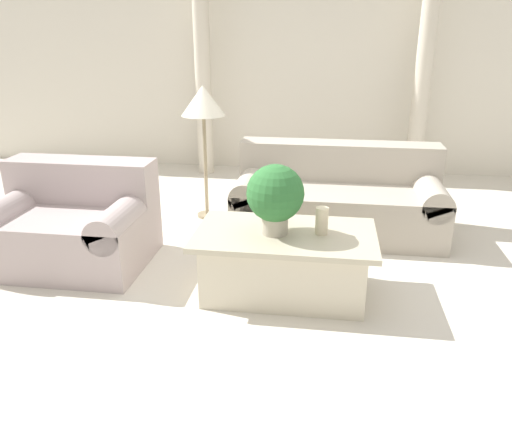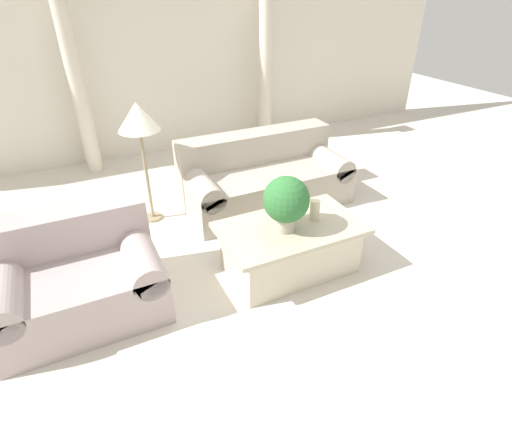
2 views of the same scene
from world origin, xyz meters
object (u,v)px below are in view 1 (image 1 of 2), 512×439
at_px(potted_plant, 275,195).
at_px(sofa_long, 337,198).
at_px(coffee_table, 285,262).
at_px(floor_lamp, 203,105).
at_px(loveseat, 72,223).

bearing_deg(potted_plant, sofa_long, 70.87).
distance_m(coffee_table, potted_plant, 0.53).
distance_m(potted_plant, floor_lamp, 1.81).
bearing_deg(sofa_long, potted_plant, -109.13).
xyz_separation_m(sofa_long, potted_plant, (-0.46, -1.34, 0.44)).
bearing_deg(loveseat, sofa_long, 24.66).
bearing_deg(coffee_table, floor_lamp, 122.42).
bearing_deg(sofa_long, loveseat, -155.34).
relative_size(potted_plant, floor_lamp, 0.37).
bearing_deg(coffee_table, sofa_long, 73.52).
relative_size(coffee_table, floor_lamp, 0.97).
distance_m(coffee_table, floor_lamp, 2.01).
xyz_separation_m(loveseat, floor_lamp, (0.86, 1.20, 0.83)).
height_order(sofa_long, coffee_table, sofa_long).
bearing_deg(sofa_long, floor_lamp, 172.06).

